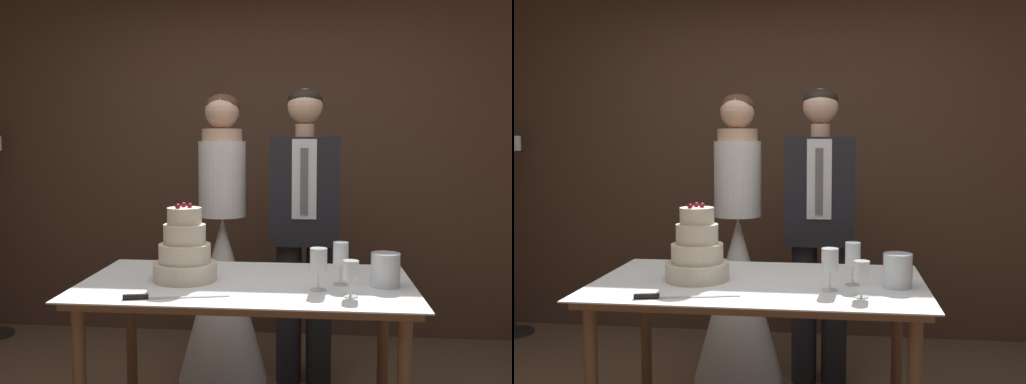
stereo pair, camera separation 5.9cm
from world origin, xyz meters
The scene contains 10 objects.
wall_back centered at (0.00, 2.05, 1.45)m, with size 5.21×0.12×2.91m, color #513828.
cake_table centered at (0.04, 0.29, 0.72)m, with size 1.48×0.85×0.81m.
tiered_cake centered at (-0.24, 0.28, 0.93)m, with size 0.29×0.29×0.35m.
cake_knife centered at (-0.29, -0.04, 0.81)m, with size 0.42×0.12×0.02m.
wine_glass_near centered at (0.46, 0.26, 0.94)m, with size 0.07×0.07×0.19m.
wine_glass_middle centered at (0.36, 0.16, 0.93)m, with size 0.07×0.07×0.18m.
wine_glass_far centered at (0.49, 0.07, 0.91)m, with size 0.06×0.06×0.15m.
hurricane_candle centered at (0.65, 0.26, 0.88)m, with size 0.13×0.13×0.15m.
bride centered at (-0.20, 1.12, 0.63)m, with size 0.54×0.54×1.72m.
groom centered at (0.29, 1.12, 0.97)m, with size 0.40×0.25×1.74m.
Camera 2 is at (0.40, -2.21, 1.42)m, focal length 40.00 mm.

